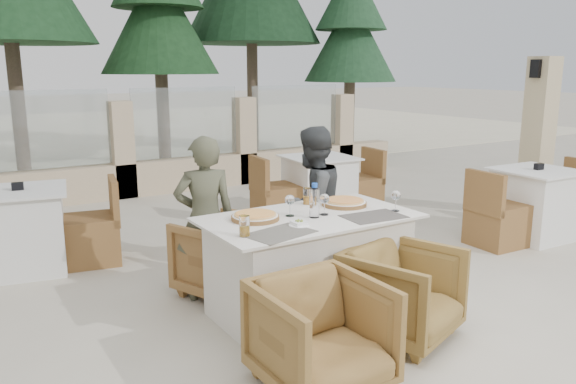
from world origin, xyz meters
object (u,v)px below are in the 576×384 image
pizza_left (255,217)px  bg_table_c (535,204)px  pizza_right (344,202)px  wine_glass_corner (396,200)px  wine_glass_near (324,203)px  armchair_far_right (295,246)px  armchair_near_left (321,335)px  beer_glass_left (245,226)px  bg_table_b (319,187)px  diner_left (205,219)px  armchair_near_right (402,293)px  dining_table (309,265)px  armchair_far_left (227,256)px  wine_glass_centre (290,204)px  olive_dish (299,223)px  water_bottle (314,200)px  beer_glass_right (307,196)px  bg_table_a (22,231)px  diner_right (312,204)px

pizza_left → bg_table_c: pizza_left is taller
pizza_right → wine_glass_corner: bearing=-58.7°
wine_glass_near → wine_glass_corner: (0.53, -0.20, 0.00)m
armchair_far_right → armchair_near_left: 1.76m
beer_glass_left → bg_table_b: bearing=46.6°
diner_left → wine_glass_corner: bearing=157.5°
armchair_near_right → pizza_right: bearing=63.3°
bg_table_c → wine_glass_near: bearing=-171.5°
pizza_right → bg_table_b: bearing=59.2°
pizza_right → wine_glass_near: size_ratio=1.97×
dining_table → armchair_far_left: 0.76m
wine_glass_centre → armchair_near_left: (-0.40, -0.98, -0.54)m
dining_table → armchair_near_right: dining_table is taller
olive_dish → armchair_near_right: 0.87m
dining_table → water_bottle: size_ratio=6.16×
beer_glass_right → bg_table_c: 3.08m
pizza_right → beer_glass_left: (-1.08, -0.33, 0.05)m
olive_dish → armchair_far_right: olive_dish is taller
wine_glass_centre → water_bottle: bearing=-42.8°
pizza_right → bg_table_a: (-2.16, 2.05, -0.41)m
beer_glass_left → olive_dish: beer_glass_left is taller
water_bottle → wine_glass_near: 0.11m
wine_glass_near → beer_glass_left: (-0.77, -0.17, -0.02)m
diner_right → armchair_near_left: bearing=38.0°
pizza_right → armchair_far_right: 0.73m
armchair_far_right → bg_table_b: (1.44, 1.68, 0.08)m
wine_glass_centre → wine_glass_near: same height
wine_glass_corner → beer_glass_right: bearing=129.2°
armchair_far_left → diner_left: 0.39m
dining_table → diner_left: size_ratio=1.19×
armchair_far_left → dining_table: bearing=96.5°
olive_dish → bg_table_a: (-1.52, 2.36, -0.41)m
beer_glass_right → armchair_near_right: beer_glass_right is taller
pizza_right → armchair_far_left: size_ratio=0.50×
wine_glass_near → bg_table_a: bearing=129.9°
wine_glass_centre → diner_right: 0.78m
dining_table → olive_dish: size_ratio=14.55×
olive_dish → bg_table_b: olive_dish is taller
beer_glass_right → bg_table_a: size_ratio=0.08×
wine_glass_centre → wine_glass_corner: bearing=-21.6°
bg_table_b → wine_glass_centre: bearing=-124.2°
beer_glass_left → olive_dish: (0.44, 0.02, -0.05)m
pizza_left → diner_right: size_ratio=0.26×
pizza_left → bg_table_b: bearing=45.9°
wine_glass_corner → bg_table_c: (2.59, 0.53, -0.48)m
pizza_right → armchair_near_left: 1.48m
armchair_far_left → diner_left: diner_left is taller
wine_glass_corner → bg_table_b: bearing=66.9°
diner_left → diner_right: 0.99m
dining_table → wine_glass_corner: 0.84m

